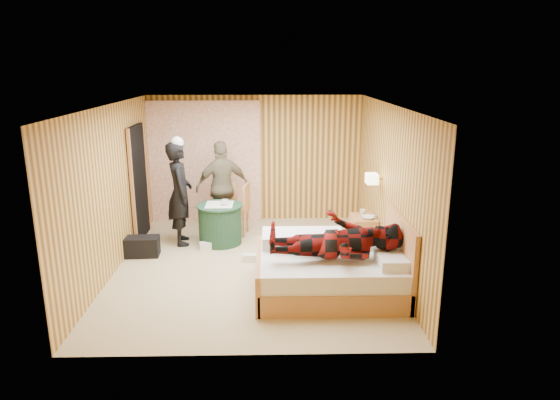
{
  "coord_description": "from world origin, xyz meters",
  "views": [
    {
      "loc": [
        0.27,
        -7.32,
        3.07
      ],
      "look_at": [
        0.44,
        0.09,
        1.05
      ],
      "focal_mm": 32.0,
      "sensor_mm": 36.0,
      "label": 1
    }
  ],
  "objects_px": {
    "man_at_table": "(223,187)",
    "chair_far": "(224,204)",
    "bed": "(331,269)",
    "chair_near": "(241,205)",
    "round_table": "(220,224)",
    "woman_standing": "(180,193)",
    "nightstand": "(363,232)",
    "wall_lamp": "(372,179)",
    "duffel_bag": "(141,247)",
    "man_on_bed": "(336,230)"
  },
  "relations": [
    {
      "from": "man_at_table",
      "to": "chair_near",
      "type": "bearing_deg",
      "value": 129.36
    },
    {
      "from": "nightstand",
      "to": "woman_standing",
      "type": "bearing_deg",
      "value": 174.12
    },
    {
      "from": "nightstand",
      "to": "woman_standing",
      "type": "height_order",
      "value": "woman_standing"
    },
    {
      "from": "wall_lamp",
      "to": "round_table",
      "type": "relative_size",
      "value": 0.32
    },
    {
      "from": "duffel_bag",
      "to": "man_at_table",
      "type": "distance_m",
      "value": 1.91
    },
    {
      "from": "nightstand",
      "to": "man_on_bed",
      "type": "height_order",
      "value": "man_on_bed"
    },
    {
      "from": "bed",
      "to": "man_at_table",
      "type": "distance_m",
      "value": 3.2
    },
    {
      "from": "duffel_bag",
      "to": "woman_standing",
      "type": "distance_m",
      "value": 1.12
    },
    {
      "from": "wall_lamp",
      "to": "nightstand",
      "type": "height_order",
      "value": "wall_lamp"
    },
    {
      "from": "round_table",
      "to": "chair_far",
      "type": "xyz_separation_m",
      "value": [
        0.02,
        0.64,
        0.18
      ]
    },
    {
      "from": "chair_far",
      "to": "man_at_table",
      "type": "xyz_separation_m",
      "value": [
        -0.02,
        0.03,
        0.32
      ]
    },
    {
      "from": "wall_lamp",
      "to": "man_on_bed",
      "type": "distance_m",
      "value": 1.79
    },
    {
      "from": "wall_lamp",
      "to": "chair_near",
      "type": "distance_m",
      "value": 2.55
    },
    {
      "from": "man_at_table",
      "to": "wall_lamp",
      "type": "bearing_deg",
      "value": 132.94
    },
    {
      "from": "round_table",
      "to": "bed",
      "type": "bearing_deg",
      "value": -48.71
    },
    {
      "from": "wall_lamp",
      "to": "woman_standing",
      "type": "height_order",
      "value": "woman_standing"
    },
    {
      "from": "wall_lamp",
      "to": "chair_near",
      "type": "xyz_separation_m",
      "value": [
        -2.18,
        1.09,
        -0.74
      ]
    },
    {
      "from": "nightstand",
      "to": "round_table",
      "type": "bearing_deg",
      "value": 173.04
    },
    {
      "from": "bed",
      "to": "duffel_bag",
      "type": "bearing_deg",
      "value": 155.31
    },
    {
      "from": "chair_near",
      "to": "man_at_table",
      "type": "relative_size",
      "value": 0.56
    },
    {
      "from": "round_table",
      "to": "woman_standing",
      "type": "relative_size",
      "value": 0.44
    },
    {
      "from": "bed",
      "to": "chair_far",
      "type": "distance_m",
      "value": 3.12
    },
    {
      "from": "man_at_table",
      "to": "chair_far",
      "type": "bearing_deg",
      "value": 105.8
    },
    {
      "from": "man_on_bed",
      "to": "chair_near",
      "type": "bearing_deg",
      "value": 117.87
    },
    {
      "from": "chair_far",
      "to": "man_at_table",
      "type": "distance_m",
      "value": 0.33
    },
    {
      "from": "woman_standing",
      "to": "nightstand",
      "type": "bearing_deg",
      "value": -108.7
    },
    {
      "from": "duffel_bag",
      "to": "man_at_table",
      "type": "xyz_separation_m",
      "value": [
        1.25,
        1.27,
        0.7
      ]
    },
    {
      "from": "duffel_bag",
      "to": "man_at_table",
      "type": "bearing_deg",
      "value": 42.3
    },
    {
      "from": "wall_lamp",
      "to": "man_at_table",
      "type": "xyz_separation_m",
      "value": [
        -2.52,
        1.29,
        -0.44
      ]
    },
    {
      "from": "wall_lamp",
      "to": "chair_far",
      "type": "height_order",
      "value": "wall_lamp"
    },
    {
      "from": "round_table",
      "to": "duffel_bag",
      "type": "bearing_deg",
      "value": -154.48
    },
    {
      "from": "wall_lamp",
      "to": "chair_near",
      "type": "relative_size",
      "value": 0.27
    },
    {
      "from": "wall_lamp",
      "to": "nightstand",
      "type": "xyz_separation_m",
      "value": [
        -0.04,
        0.31,
        -1.01
      ]
    },
    {
      "from": "bed",
      "to": "woman_standing",
      "type": "height_order",
      "value": "woman_standing"
    },
    {
      "from": "wall_lamp",
      "to": "man_at_table",
      "type": "bearing_deg",
      "value": 152.98
    },
    {
      "from": "bed",
      "to": "man_at_table",
      "type": "height_order",
      "value": "man_at_table"
    },
    {
      "from": "chair_near",
      "to": "man_on_bed",
      "type": "xyz_separation_m",
      "value": [
        1.41,
        -2.66,
        0.41
      ]
    },
    {
      "from": "duffel_bag",
      "to": "woman_standing",
      "type": "xyz_separation_m",
      "value": [
        0.57,
        0.62,
        0.75
      ]
    },
    {
      "from": "chair_far",
      "to": "duffel_bag",
      "type": "height_order",
      "value": "chair_far"
    },
    {
      "from": "round_table",
      "to": "woman_standing",
      "type": "xyz_separation_m",
      "value": [
        -0.68,
        0.02,
        0.55
      ]
    },
    {
      "from": "wall_lamp",
      "to": "man_on_bed",
      "type": "relative_size",
      "value": 0.15
    },
    {
      "from": "chair_far",
      "to": "chair_near",
      "type": "bearing_deg",
      "value": -10.36
    },
    {
      "from": "nightstand",
      "to": "duffel_bag",
      "type": "relative_size",
      "value": 1.01
    },
    {
      "from": "duffel_bag",
      "to": "man_on_bed",
      "type": "height_order",
      "value": "man_on_bed"
    },
    {
      "from": "bed",
      "to": "chair_near",
      "type": "distance_m",
      "value": 2.81
    },
    {
      "from": "chair_far",
      "to": "round_table",
      "type": "bearing_deg",
      "value": -74.67
    },
    {
      "from": "bed",
      "to": "round_table",
      "type": "relative_size",
      "value": 2.49
    },
    {
      "from": "chair_near",
      "to": "duffel_bag",
      "type": "xyz_separation_m",
      "value": [
        -1.59,
        -1.07,
        -0.4
      ]
    },
    {
      "from": "duffel_bag",
      "to": "bed",
      "type": "bearing_deg",
      "value": -27.85
    },
    {
      "from": "chair_near",
      "to": "duffel_bag",
      "type": "bearing_deg",
      "value": -46.72
    }
  ]
}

